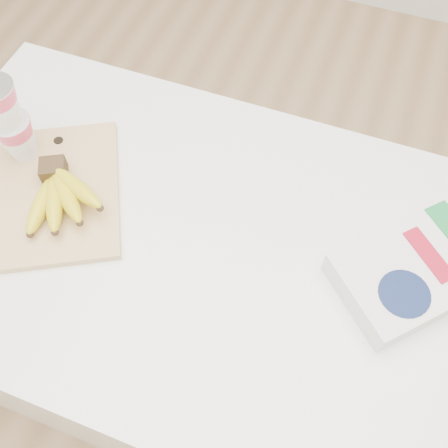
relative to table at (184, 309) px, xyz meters
name	(u,v)px	position (x,y,z in m)	size (l,w,h in m)	color
table	(184,309)	(0.00, 0.00, 0.00)	(1.09, 0.73, 0.82)	white
cutting_board	(58,192)	(-0.24, 0.00, 0.42)	(0.24, 0.32, 0.02)	tan
bananas	(59,194)	(-0.21, -0.02, 0.45)	(0.17, 0.18, 0.06)	#382816
yogurt_stack	(8,120)	(-0.34, 0.06, 0.52)	(0.08, 0.08, 0.18)	white
cereal_box	(412,273)	(0.44, 0.06, 0.44)	(0.30, 0.30, 0.06)	white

